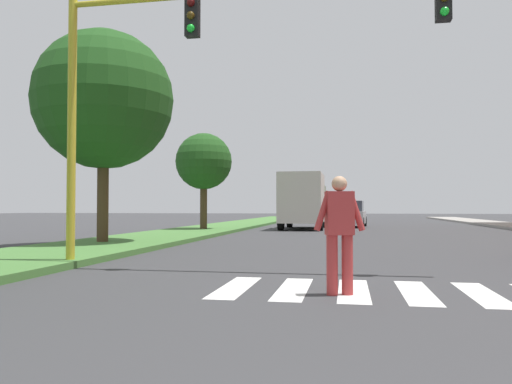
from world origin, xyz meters
The scene contains 11 objects.
ground_plane centered at (0.00, 30.00, 0.00)m, with size 140.00×140.00×0.00m, color #38383A.
crosswalk centered at (0.00, 7.85, 0.00)m, with size 5.85×2.20×0.01m.
median_strip centered at (-8.27, 28.00, 0.07)m, with size 3.71×64.00×0.15m, color #477A38.
tree_mid centered at (-8.68, 15.12, 4.68)m, with size 4.45×4.45×6.77m.
tree_far centered at (-8.23, 25.01, 3.56)m, with size 2.88×2.88×4.88m.
traffic_light_gantry centered at (-4.10, 9.89, 4.36)m, with size 8.92×0.30×6.00m.
pedestrian_performer centered at (-1.09, 7.44, 0.93)m, with size 0.74×0.33×1.69m.
sedan_midblock centered at (-0.86, 32.38, 0.76)m, with size 2.18×4.34×1.64m.
sedan_distant centered at (-3.01, 47.42, 0.80)m, with size 1.93×4.12×1.74m.
sedan_far_horizon centered at (-3.65, 56.49, 0.81)m, with size 1.98×4.66×1.77m.
truck_box_delivery centered at (-3.49, 29.08, 1.63)m, with size 2.40×6.20×3.10m.
Camera 1 is at (-0.97, 0.15, 1.24)m, focal length 35.45 mm.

